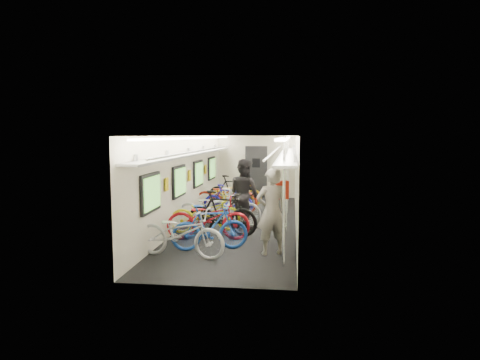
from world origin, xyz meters
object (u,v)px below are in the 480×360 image
(passenger_mid, at_px, (244,194))
(backpack, at_px, (282,190))
(bicycle_1, at_px, (210,227))
(passenger_near, at_px, (272,211))
(bicycle_0, at_px, (181,233))

(passenger_mid, height_order, backpack, passenger_mid)
(bicycle_1, distance_m, passenger_mid, 2.33)
(passenger_near, height_order, backpack, passenger_near)
(passenger_mid, relative_size, backpack, 4.76)
(bicycle_1, xyz_separation_m, passenger_mid, (0.47, 2.24, 0.42))
(bicycle_0, relative_size, passenger_near, 1.06)
(bicycle_0, relative_size, passenger_mid, 1.04)
(passenger_mid, distance_m, backpack, 2.30)
(bicycle_0, height_order, backpack, backpack)
(passenger_near, distance_m, backpack, 0.57)
(bicycle_0, relative_size, backpack, 4.93)
(bicycle_1, xyz_separation_m, backpack, (1.50, 0.21, 0.79))
(bicycle_0, distance_m, passenger_near, 1.87)
(bicycle_0, bearing_deg, passenger_mid, -6.93)
(passenger_mid, xyz_separation_m, backpack, (1.03, -2.03, 0.38))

